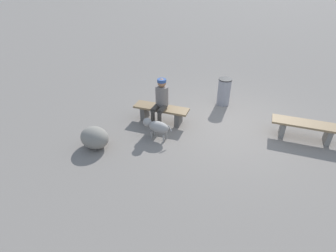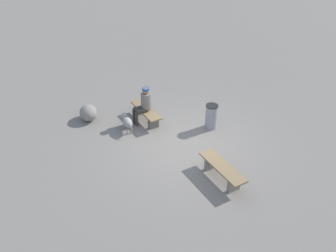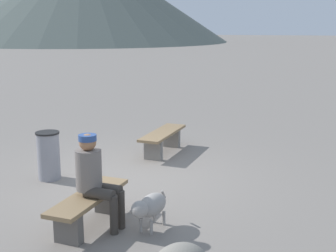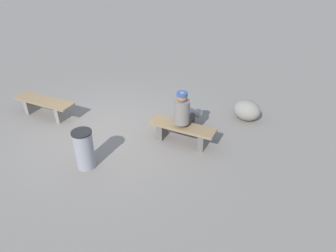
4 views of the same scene
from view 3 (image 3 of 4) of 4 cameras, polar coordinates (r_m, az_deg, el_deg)
The scene contains 6 objects.
ground at distance 8.29m, azimuth -5.48°, elevation -6.84°, with size 210.00×210.00×0.06m, color gray.
bench_left at distance 9.82m, azimuth -0.64°, elevation -1.49°, with size 1.71×0.63×0.47m.
bench_right at distance 6.43m, azimuth -9.74°, elevation -9.60°, with size 1.58×0.59×0.46m.
seated_person at distance 6.25m, azimuth -9.13°, elevation -5.85°, with size 0.40×0.66×1.30m.
dog at distance 6.22m, azimuth -2.22°, elevation -9.86°, with size 0.80×0.40×0.51m.
trash_bin at distance 8.43m, azimuth -14.55°, elevation -3.56°, with size 0.42×0.42×0.86m.
Camera 3 is at (7.32, 2.76, 2.72)m, focal length 49.31 mm.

